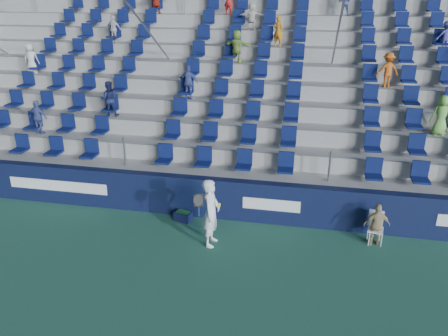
# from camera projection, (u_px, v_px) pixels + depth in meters

# --- Properties ---
(ground) EXTENTS (70.00, 70.00, 0.00)m
(ground) POSITION_uv_depth(u_px,v_px,m) (191.00, 283.00, 9.89)
(ground) COLOR #2B644B
(ground) RESTS_ON ground
(sponsor_wall) EXTENTS (24.00, 0.32, 1.20)m
(sponsor_wall) POSITION_uv_depth(u_px,v_px,m) (220.00, 198.00, 12.51)
(sponsor_wall) COLOR #0F1637
(sponsor_wall) RESTS_ON ground
(grandstand) EXTENTS (24.00, 8.17, 6.63)m
(grandstand) POSITION_uv_depth(u_px,v_px,m) (247.00, 103.00, 16.55)
(grandstand) COLOR #9A9A95
(grandstand) RESTS_ON ground
(tennis_player) EXTENTS (0.69, 0.68, 1.82)m
(tennis_player) POSITION_uv_depth(u_px,v_px,m) (211.00, 213.00, 11.06)
(tennis_player) COLOR white
(tennis_player) RESTS_ON ground
(line_judge_chair) EXTENTS (0.44, 0.45, 0.87)m
(line_judge_chair) POSITION_uv_depth(u_px,v_px,m) (376.00, 225.00, 11.32)
(line_judge_chair) COLOR white
(line_judge_chair) RESTS_ON ground
(line_judge) EXTENTS (0.71, 0.38, 1.15)m
(line_judge) POSITION_uv_depth(u_px,v_px,m) (377.00, 225.00, 11.17)
(line_judge) COLOR tan
(line_judge) RESTS_ON ground
(ball_bin) EXTENTS (0.54, 0.42, 0.27)m
(ball_bin) POSITION_uv_depth(u_px,v_px,m) (183.00, 216.00, 12.50)
(ball_bin) COLOR #10163B
(ball_bin) RESTS_ON ground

